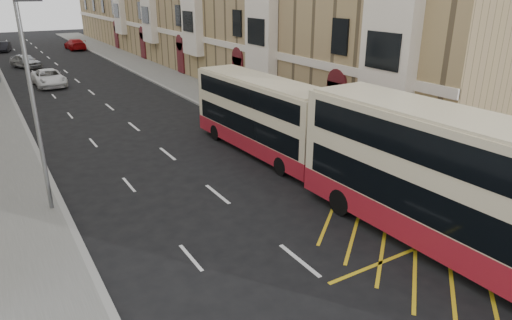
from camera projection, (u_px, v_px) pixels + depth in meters
pavement_right at (196, 90)px, 39.65m from camera, size 4.00×120.00×0.15m
kerb_right at (175, 92)px, 38.68m from camera, size 0.25×120.00×0.15m
kerb_left at (18, 111)px, 32.87m from camera, size 0.25×120.00×0.15m
road_markings at (67, 73)px, 47.80m from camera, size 10.00×110.00×0.01m
guard_railing at (396, 180)px, 19.14m from camera, size 0.06×6.56×1.01m
street_lamp_near at (34, 98)px, 16.69m from camera, size 0.93×0.18×8.00m
double_decker_front at (452, 184)px, 14.87m from camera, size 3.03×11.88×4.71m
double_decker_rear at (262, 116)px, 24.13m from camera, size 2.70×10.18×4.03m
pedestrian_near at (503, 217)px, 15.87m from camera, size 0.67×0.56×1.57m
pedestrian_mid at (474, 185)px, 18.45m from camera, size 0.88×0.77×1.54m
pedestrian_far at (411, 170)px, 19.98m from camera, size 0.98×0.57×1.57m
white_van at (49, 78)px, 41.22m from camera, size 2.60×5.39×1.48m
car_silver at (25, 61)px, 50.53m from camera, size 3.30×4.79×1.51m
car_dark at (4, 47)px, 63.20m from camera, size 2.23×4.27×1.34m
car_red at (75, 44)px, 65.25m from camera, size 2.38×5.38×1.54m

